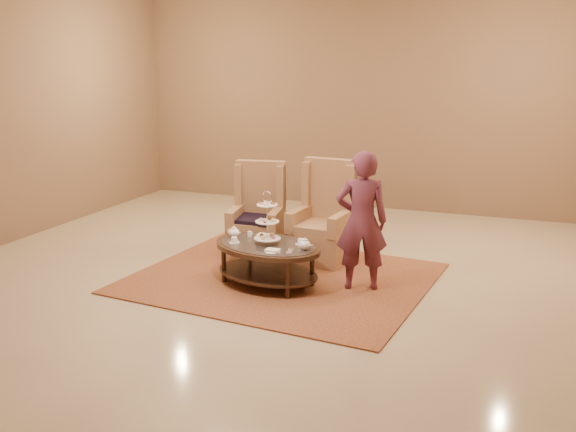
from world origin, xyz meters
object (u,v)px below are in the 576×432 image
at_px(tea_table, 267,251).
at_px(armchair_right, 324,227).
at_px(person, 362,221).
at_px(armchair_left, 258,224).

bearing_deg(tea_table, armchair_right, 89.61).
bearing_deg(person, tea_table, -5.73).
height_order(tea_table, armchair_right, armchair_right).
xyz_separation_m(tea_table, armchair_right, (0.30, 1.11, 0.03)).
distance_m(tea_table, armchair_right, 1.15).
bearing_deg(armchair_right, tea_table, -99.74).
relative_size(armchair_left, person, 0.77).
bearing_deg(person, armchair_right, -70.52).
xyz_separation_m(armchair_left, person, (1.57, -0.80, 0.37)).
distance_m(tea_table, person, 1.09).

